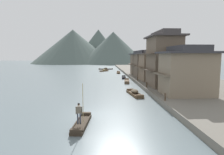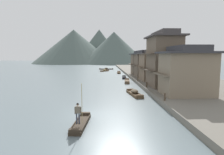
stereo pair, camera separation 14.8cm
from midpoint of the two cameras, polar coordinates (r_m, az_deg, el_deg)
The scene contains 21 objects.
ground_plane at distance 18.79m, azimuth -5.28°, elevation -10.75°, with size 400.00×400.00×0.00m, color slate.
riverbank_right at distance 50.62m, azimuth 15.07°, elevation 0.28°, with size 18.00×110.00×0.60m, color #6B665B.
boat_foreground_poled at distance 16.15m, azimuth -9.10°, elevation -13.13°, with size 1.31×4.42×0.47m.
boatman_person at distance 14.86m, azimuth -9.86°, elevation -9.55°, with size 0.57×0.26×3.04m.
boat_moored_nearest at distance 68.23m, azimuth -2.40°, elevation 2.03°, with size 3.16×3.67×0.78m.
boat_moored_second at distance 40.76m, azimuth 4.27°, elevation -1.14°, with size 1.60×5.52×0.54m.
boat_moored_third at distance 61.64m, azimuth 1.82°, elevation 1.43°, with size 1.48×5.44×0.48m.
boat_moored_far at distance 77.55m, azimuth -1.90°, elevation 2.53°, with size 5.61×1.09×0.75m.
boat_midriver_drifting at distance 47.82m, azimuth 3.39°, elevation -0.01°, with size 1.33×4.26×0.51m.
boat_midriver_upstream at distance 27.78m, azimuth 6.44°, elevation -4.52°, with size 1.79×5.17×0.82m.
house_waterfront_nearest at distance 26.23m, azimuth 20.74°, elevation 1.80°, with size 6.95×5.78×6.14m.
house_waterfront_second at distance 32.56m, azimuth 14.63°, elevation 5.11°, with size 5.42×7.21×8.74m.
house_waterfront_tall at distance 40.07m, azimuth 12.46°, elevation 3.52°, with size 7.00×6.64×6.14m.
house_waterfront_narrow at distance 46.61m, azimuth 9.20°, elevation 3.98°, with size 5.24×7.23×6.14m.
house_waterfront_far at distance 52.53m, azimuth 8.04°, elevation 4.29°, with size 5.58×5.58×6.14m.
mooring_post_dock_near at distance 22.32m, azimuth 15.07°, elevation -5.52°, with size 0.20×0.20×0.81m, color #473828.
mooring_post_dock_mid at distance 31.00m, azimuth 9.95°, elevation -2.08°, with size 0.20×0.20×0.80m, color #473828.
mooring_post_dock_far at distance 38.76m, azimuth 7.39°, elevation -0.36°, with size 0.20×0.20×0.76m, color #473828.
hill_far_west at distance 132.78m, azimuth 0.33°, elevation 8.65°, with size 45.62×45.62×21.25m, color #4C5B56.
hill_far_centre at distance 156.91m, azimuth -3.99°, elevation 9.14°, with size 40.77×40.77×25.84m, color #4C5B56.
hill_far_east at distance 144.87m, azimuth -11.31°, elevation 8.87°, with size 58.50×58.50×23.89m, color #4C5B56.
Camera 1 is at (0.80, -17.93, 5.55)m, focal length 31.31 mm.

